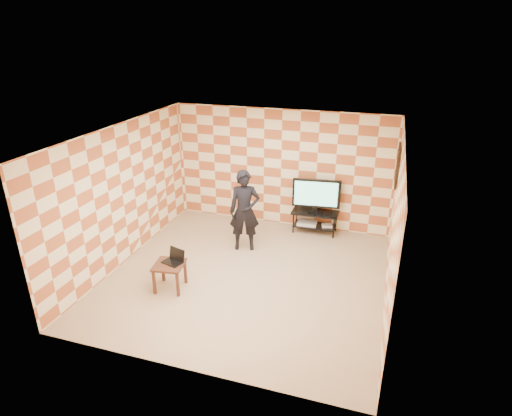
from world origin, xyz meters
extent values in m
plane|color=tan|center=(0.00, 0.00, 0.00)|extent=(5.00, 5.00, 0.00)
cube|color=#F6E9B9|center=(0.00, 2.50, 1.35)|extent=(5.00, 0.02, 2.70)
cube|color=#F6E9B9|center=(0.00, -2.50, 1.35)|extent=(5.00, 0.02, 2.70)
cube|color=#F6E9B9|center=(-2.50, 0.00, 1.35)|extent=(0.02, 5.00, 2.70)
cube|color=#F6E9B9|center=(2.50, 0.00, 1.35)|extent=(0.02, 5.00, 2.70)
cube|color=white|center=(0.00, 0.00, 2.70)|extent=(5.00, 5.00, 0.02)
cube|color=black|center=(2.47, 1.55, 1.95)|extent=(0.04, 0.72, 0.72)
cube|color=black|center=(2.47, 1.55, 1.95)|extent=(0.04, 0.03, 0.68)
cube|color=black|center=(2.47, 1.55, 1.95)|extent=(0.04, 0.68, 0.03)
cube|color=black|center=(0.88, 2.24, 0.48)|extent=(1.03, 0.47, 0.04)
cube|color=black|center=(0.88, 2.24, 0.16)|extent=(0.93, 0.41, 0.03)
cylinder|color=black|center=(0.42, 2.06, 0.25)|extent=(0.03, 0.03, 0.50)
cylinder|color=black|center=(0.42, 2.43, 0.25)|extent=(0.03, 0.03, 0.50)
cylinder|color=black|center=(1.33, 2.06, 0.25)|extent=(0.03, 0.03, 0.50)
cylinder|color=black|center=(1.33, 2.43, 0.25)|extent=(0.03, 0.03, 0.50)
cube|color=black|center=(0.88, 2.24, 0.52)|extent=(0.33, 0.23, 0.03)
cube|color=black|center=(0.88, 2.24, 0.58)|extent=(0.08, 0.06, 0.09)
cube|color=black|center=(0.88, 2.24, 0.94)|extent=(1.05, 0.19, 0.64)
cube|color=#6DDCBF|center=(0.87, 2.21, 0.94)|extent=(0.94, 0.12, 0.55)
cube|color=silver|center=(0.71, 2.23, 0.21)|extent=(0.45, 0.33, 0.07)
cube|color=silver|center=(1.16, 2.24, 0.20)|extent=(0.26, 0.21, 0.05)
cube|color=#3C1E15|center=(-1.16, -0.79, 0.48)|extent=(0.58, 0.58, 0.04)
cube|color=#3C1E15|center=(-1.34, -1.03, 0.23)|extent=(0.05, 0.05, 0.46)
cube|color=#3C1E15|center=(-1.41, -0.61, 0.23)|extent=(0.05, 0.05, 0.46)
cube|color=#3C1E15|center=(-0.92, -0.97, 0.23)|extent=(0.05, 0.05, 0.46)
cube|color=#3C1E15|center=(-0.98, -0.55, 0.23)|extent=(0.05, 0.05, 0.46)
cube|color=black|center=(-1.12, -0.73, 0.51)|extent=(0.40, 0.33, 0.02)
cube|color=black|center=(-1.09, -0.61, 0.62)|extent=(0.34, 0.15, 0.22)
imported|color=black|center=(-0.39, 1.05, 0.85)|extent=(0.72, 0.58, 1.71)
camera|label=1|loc=(2.24, -6.52, 4.34)|focal=30.00mm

